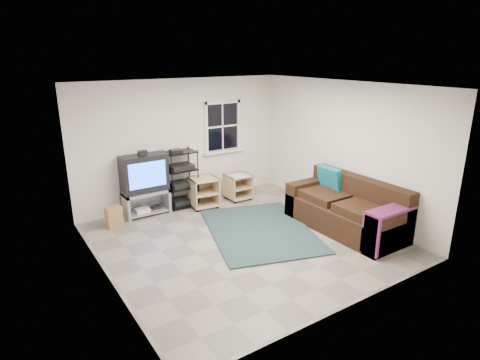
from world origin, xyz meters
TOP-DOWN VIEW (x-y plane):
  - room at (0.95, 2.27)m, footprint 4.60×4.62m
  - tv_unit at (-0.97, 2.06)m, footprint 0.89×0.44m
  - av_rack at (-0.18, 2.06)m, footprint 0.61×0.44m
  - side_table_left at (0.19, 1.82)m, footprint 0.59×0.59m
  - side_table_right at (1.02, 1.80)m, footprint 0.50×0.53m
  - sofa at (1.83, -0.61)m, footprint 0.98×2.22m
  - shag_rug at (0.46, 0.16)m, footprint 2.39×2.82m
  - paper_bag at (-1.70, 1.76)m, footprint 0.30×0.21m

SIDE VIEW (x-z plane):
  - shag_rug at x=0.46m, z-range 0.00..0.03m
  - paper_bag at x=-1.70m, z-range 0.00..0.40m
  - side_table_right at x=1.02m, z-range 0.03..0.61m
  - side_table_left at x=0.19m, z-range 0.02..0.65m
  - sofa at x=1.83m, z-range -0.15..0.87m
  - av_rack at x=-0.18m, z-range -0.08..1.14m
  - tv_unit at x=-0.97m, z-range 0.06..1.37m
  - room at x=0.95m, z-range -0.82..3.78m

